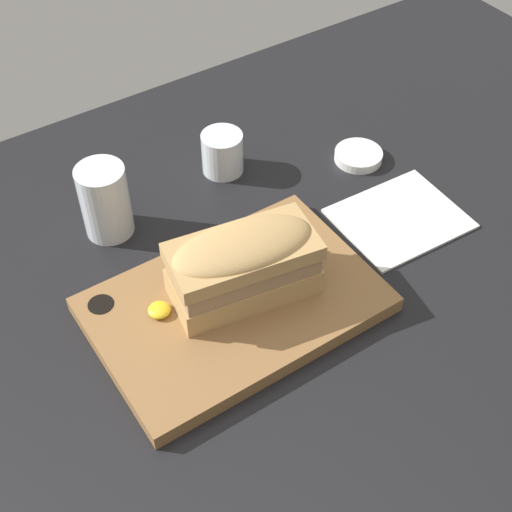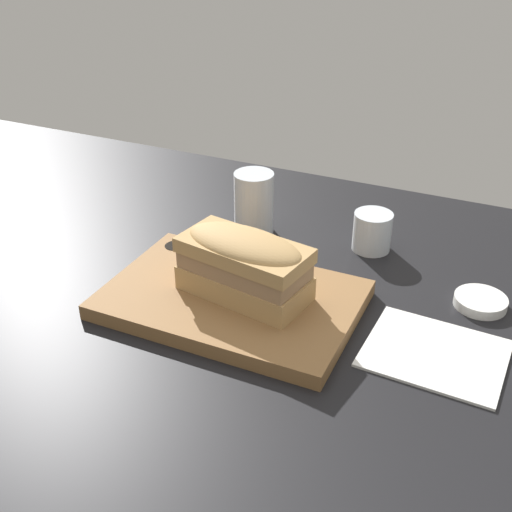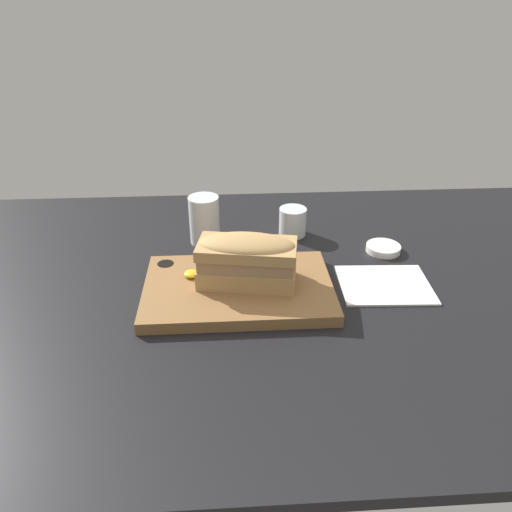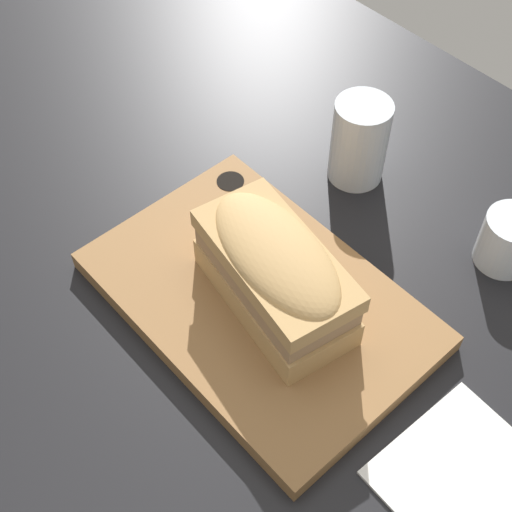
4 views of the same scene
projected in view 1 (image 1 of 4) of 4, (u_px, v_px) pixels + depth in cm
name	position (u px, v px, depth cm)	size (l,w,h in cm)	color
dining_table	(183.00, 318.00, 92.25)	(187.42, 95.47, 2.00)	black
serving_board	(234.00, 305.00, 91.08)	(35.79, 23.76, 2.34)	olive
sandwich	(243.00, 262.00, 87.51)	(19.50, 11.76, 9.63)	tan
mustard_dollop	(159.00, 309.00, 88.40)	(2.86, 2.86, 1.14)	gold
water_glass	(106.00, 205.00, 98.69)	(6.87, 6.87, 10.95)	silver
wine_glass	(222.00, 154.00, 109.14)	(6.40, 6.40, 6.55)	silver
napkin	(399.00, 218.00, 103.43)	(18.29, 15.33, 0.40)	white
condiment_dish	(358.00, 156.00, 112.45)	(7.56, 7.56, 1.49)	white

